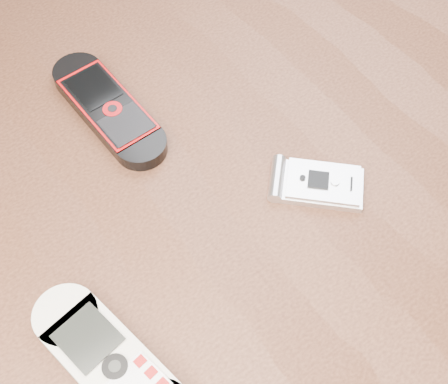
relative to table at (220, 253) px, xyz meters
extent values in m
cube|color=black|center=(0.00, 0.00, 0.09)|extent=(1.20, 0.80, 0.03)
cube|color=black|center=(0.54, 0.34, -0.29)|extent=(0.06, 0.06, 0.71)
cube|color=silver|center=(-0.16, -0.07, 0.11)|extent=(0.08, 0.17, 0.02)
cube|color=black|center=(-0.03, 0.15, 0.11)|extent=(0.06, 0.17, 0.02)
cube|color=silver|center=(0.08, -0.04, 0.11)|extent=(0.10, 0.10, 0.01)
camera|label=1|loc=(-0.18, -0.25, 0.59)|focal=50.00mm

